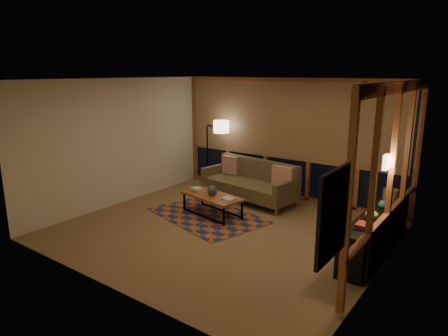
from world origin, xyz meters
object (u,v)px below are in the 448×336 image
Objects in this scene: floor_lamp at (207,154)px; bookshelf at (376,232)px; sofa at (249,182)px; coffee_table at (212,205)px.

bookshelf is (4.43, -1.21, -0.53)m from floor_lamp.
floor_lamp is 4.62m from bookshelf.
sofa is at bearing 162.93° from bookshelf.
coffee_table is (-0.08, -1.22, -0.23)m from sofa.
coffee_table is at bearing -56.42° from floor_lamp.
sofa is 1.25m from coffee_table.
coffee_table is at bearing -174.70° from bookshelf.
sofa is at bearing 96.09° from coffee_table.
bookshelf is at bearing -22.82° from floor_lamp.
sofa is 1.48m from floor_lamp.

